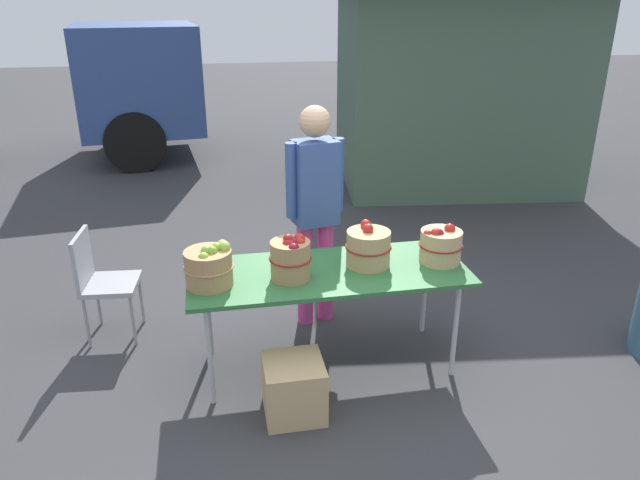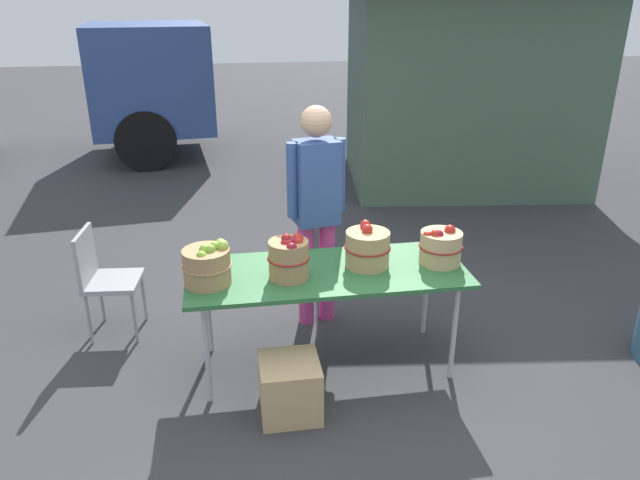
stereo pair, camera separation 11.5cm
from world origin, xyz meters
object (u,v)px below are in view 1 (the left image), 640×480
object	(u,v)px
apple_basket_red_0	(291,258)
produce_crate	(294,388)
market_table	(328,276)
apple_basket_green_0	(209,266)
folding_chair	(100,277)
vendor_adult	(315,201)
apple_basket_red_1	(368,247)
apple_basket_red_2	(441,245)

from	to	relation	value
apple_basket_red_0	produce_crate	bearing A→B (deg)	-97.43
market_table	produce_crate	size ratio (longest dim) A/B	5.06
market_table	apple_basket_green_0	xyz separation A→B (m)	(-0.79, -0.07, 0.18)
apple_basket_green_0	folding_chair	world-z (taller)	apple_basket_green_0
apple_basket_green_0	vendor_adult	bearing A→B (deg)	40.76
apple_basket_green_0	produce_crate	distance (m)	0.94
apple_basket_green_0	apple_basket_red_1	distance (m)	1.09
market_table	produce_crate	distance (m)	0.79
apple_basket_red_1	produce_crate	size ratio (longest dim) A/B	0.86
apple_basket_red_1	folding_chair	distance (m)	2.06
apple_basket_red_2	vendor_adult	bearing A→B (deg)	140.07
market_table	apple_basket_red_1	distance (m)	0.34
apple_basket_red_0	apple_basket_red_1	size ratio (longest dim) A/B	0.97
apple_basket_red_0	vendor_adult	world-z (taller)	vendor_adult
market_table	apple_basket_red_0	size ratio (longest dim) A/B	6.10
apple_basket_green_0	vendor_adult	size ratio (longest dim) A/B	0.19
market_table	apple_basket_red_0	distance (m)	0.33
vendor_adult	produce_crate	world-z (taller)	vendor_adult
apple_basket_red_1	produce_crate	world-z (taller)	apple_basket_red_1
folding_chair	vendor_adult	bearing A→B (deg)	-86.97
apple_basket_green_0	apple_basket_red_2	bearing A→B (deg)	2.25
folding_chair	apple_basket_red_1	bearing A→B (deg)	-103.97
apple_basket_red_2	vendor_adult	size ratio (longest dim) A/B	0.18
apple_basket_red_1	folding_chair	size ratio (longest dim) A/B	0.37
market_table	produce_crate	world-z (taller)	market_table
folding_chair	produce_crate	xyz separation A→B (m)	(1.30, -1.21, -0.32)
apple_basket_red_0	folding_chair	distance (m)	1.61
market_table	produce_crate	bearing A→B (deg)	-122.76
apple_basket_red_0	market_table	bearing A→B (deg)	14.83
apple_basket_green_0	vendor_adult	world-z (taller)	vendor_adult
market_table	apple_basket_green_0	size ratio (longest dim) A/B	5.84
vendor_adult	folding_chair	xyz separation A→B (m)	(-1.65, 0.07, -0.52)
apple_basket_red_1	apple_basket_red_2	world-z (taller)	apple_basket_red_1
market_table	folding_chair	size ratio (longest dim) A/B	2.21
vendor_adult	produce_crate	size ratio (longest dim) A/B	4.67
apple_basket_red_2	produce_crate	size ratio (longest dim) A/B	0.82
folding_chair	produce_crate	world-z (taller)	folding_chair
produce_crate	apple_basket_red_2	bearing A→B (deg)	23.77
market_table	apple_basket_red_2	xyz separation A→B (m)	(0.80, -0.01, 0.17)
produce_crate	apple_basket_green_0	bearing A→B (deg)	137.69
market_table	folding_chair	world-z (taller)	folding_chair
market_table	apple_basket_green_0	distance (m)	0.82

